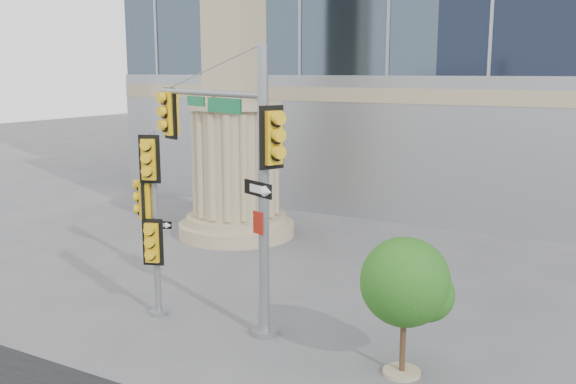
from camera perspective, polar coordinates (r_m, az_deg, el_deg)
The scene contains 5 objects.
ground at distance 14.48m, azimuth -4.94°, elevation -14.65°, with size 120.00×120.00×0.00m, color #545456.
monument at distance 23.91m, azimuth -4.76°, elevation 9.08°, with size 4.40×4.40×16.60m.
main_signal_pole at distance 15.54m, azimuth -4.86°, elevation 3.31°, with size 4.98×2.42×6.78m.
secondary_signal_pole at distance 16.31m, azimuth -12.06°, elevation -1.58°, with size 0.89×0.64×4.75m.
street_tree at distance 13.31m, azimuth 10.51°, elevation -8.20°, with size 1.87×1.83×2.92m.
Camera 1 is at (7.50, -10.72, 6.21)m, focal length 40.00 mm.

